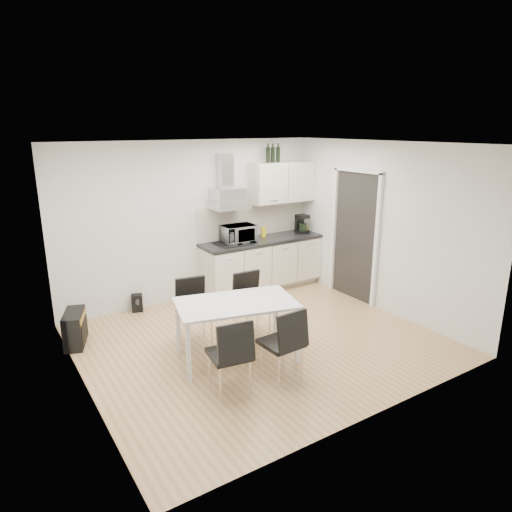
% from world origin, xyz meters
% --- Properties ---
extents(ground, '(4.50, 4.50, 0.00)m').
position_xyz_m(ground, '(0.00, 0.00, 0.00)').
color(ground, tan).
rests_on(ground, ground).
extents(wall_back, '(4.50, 0.10, 2.60)m').
position_xyz_m(wall_back, '(0.00, 2.00, 1.30)').
color(wall_back, white).
rests_on(wall_back, ground).
extents(wall_front, '(4.50, 0.10, 2.60)m').
position_xyz_m(wall_front, '(0.00, -2.00, 1.30)').
color(wall_front, white).
rests_on(wall_front, ground).
extents(wall_left, '(0.10, 4.00, 2.60)m').
position_xyz_m(wall_left, '(-2.25, 0.00, 1.30)').
color(wall_left, white).
rests_on(wall_left, ground).
extents(wall_right, '(0.10, 4.00, 2.60)m').
position_xyz_m(wall_right, '(2.25, 0.00, 1.30)').
color(wall_right, white).
rests_on(wall_right, ground).
extents(ceiling, '(4.50, 4.50, 0.00)m').
position_xyz_m(ceiling, '(0.00, 0.00, 2.60)').
color(ceiling, white).
rests_on(ceiling, wall_back).
extents(doorway, '(0.08, 1.04, 2.10)m').
position_xyz_m(doorway, '(2.21, 0.55, 1.05)').
color(doorway, white).
rests_on(doorway, ground).
extents(kitchenette, '(2.22, 0.64, 2.52)m').
position_xyz_m(kitchenette, '(1.19, 1.73, 0.83)').
color(kitchenette, beige).
rests_on(kitchenette, ground).
extents(dining_table, '(1.58, 1.14, 0.75)m').
position_xyz_m(dining_table, '(-0.50, -0.23, 0.67)').
color(dining_table, white).
rests_on(dining_table, ground).
extents(chair_far_left, '(0.51, 0.56, 0.88)m').
position_xyz_m(chair_far_left, '(-0.76, 0.40, 0.44)').
color(chair_far_left, black).
rests_on(chair_far_left, ground).
extents(chair_far_right, '(0.47, 0.52, 0.88)m').
position_xyz_m(chair_far_right, '(0.02, 0.21, 0.44)').
color(chair_far_right, black).
rests_on(chair_far_right, ground).
extents(chair_near_left, '(0.51, 0.56, 0.88)m').
position_xyz_m(chair_near_left, '(-0.94, -0.85, 0.44)').
color(chair_near_left, black).
rests_on(chair_near_left, ground).
extents(chair_near_right, '(0.46, 0.52, 0.88)m').
position_xyz_m(chair_near_right, '(-0.32, -0.93, 0.44)').
color(chair_near_right, black).
rests_on(chair_near_right, ground).
extents(guitar_amp, '(0.41, 0.60, 0.46)m').
position_xyz_m(guitar_amp, '(-2.11, 1.23, 0.23)').
color(guitar_amp, black).
rests_on(guitar_amp, ground).
extents(floor_speaker, '(0.20, 0.19, 0.27)m').
position_xyz_m(floor_speaker, '(-1.05, 1.90, 0.14)').
color(floor_speaker, black).
rests_on(floor_speaker, ground).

